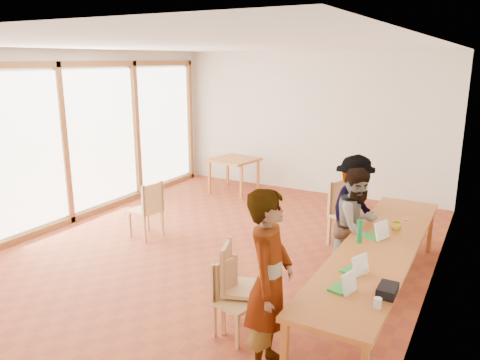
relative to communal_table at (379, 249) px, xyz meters
The scene contains 24 objects.
ground 2.61m from the communal_table, behind, with size 8.00×8.00×0.00m, color brown.
wall_back 5.02m from the communal_table, 120.29° to the left, with size 6.00×0.10×3.00m, color beige.
wall_right 0.98m from the communal_table, 29.23° to the left, with size 0.10×8.00×3.00m, color beige.
window_wall 5.52m from the communal_table, behind, with size 0.10×8.00×3.00m, color white.
ceiling 3.42m from the communal_table, behind, with size 6.00×8.00×0.04m, color white.
communal_table is the anchor object (origin of this frame).
side_table 5.15m from the communal_table, 138.72° to the left, with size 0.90×0.90×0.75m.
chair_near 1.84m from the communal_table, 131.18° to the right, with size 0.46×0.46×0.43m.
chair_mid 1.74m from the communal_table, 135.55° to the right, with size 0.56×0.56×0.50m.
chair_far 1.90m from the communal_table, 119.12° to the left, with size 0.60×0.60×0.54m.
chair_empty 1.64m from the communal_table, 114.77° to the left, with size 0.50×0.50×0.44m.
chair_spare 3.75m from the communal_table, behind, with size 0.50×0.50×0.49m.
person_near 1.81m from the communal_table, 109.56° to the right, with size 0.64×0.42×1.76m, color gray.
person_mid 0.59m from the communal_table, 130.99° to the left, with size 0.74×0.58×1.53m, color gray.
person_far 1.33m from the communal_table, 118.51° to the left, with size 0.99×0.57×1.54m, color gray.
laptop_near 1.28m from the communal_table, 91.41° to the right, with size 0.25×0.26×0.19m.
laptop_mid 0.86m from the communal_table, 92.68° to the right, with size 0.28×0.29×0.20m.
laptop_far 0.26m from the communal_table, 107.72° to the left, with size 0.30×0.31×0.21m.
yellow_mug 0.63m from the communal_table, 83.90° to the left, with size 0.12×0.12×0.10m, color yellow.
green_bottle 0.30m from the communal_table, behind, with size 0.07×0.07×0.28m, color #157E41.
clear_glass 1.47m from the communal_table, 78.03° to the right, with size 0.07×0.07×0.09m, color silver.
condiment_cup 0.81m from the communal_table, 87.86° to the right, with size 0.08×0.08×0.06m, color white.
pink_phone 1.06m from the communal_table, 83.39° to the left, with size 0.05×0.10×0.01m, color #E74671.
black_pouch 1.21m from the communal_table, 74.19° to the right, with size 0.16×0.26×0.09m, color black.
Camera 1 is at (3.52, -5.47, 2.83)m, focal length 35.00 mm.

